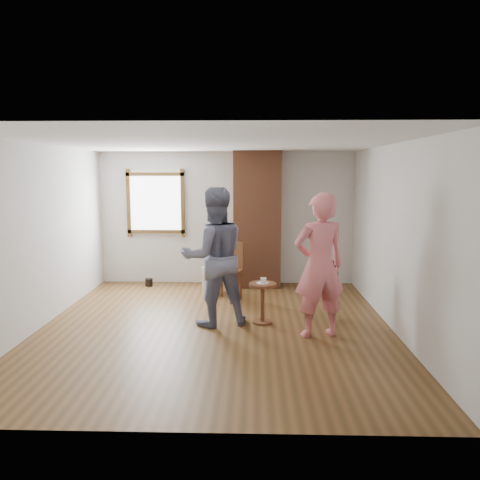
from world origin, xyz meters
The scene contains 12 objects.
ground centered at (0.00, 0.00, 0.00)m, with size 5.50×5.50×0.00m, color brown.
room_shell centered at (-0.06, 0.61, 1.81)m, with size 5.04×5.52×2.62m.
brick_chimney centered at (0.60, 2.50, 1.30)m, with size 0.90×0.50×2.60m, color #995436.
stoneware_crock centered at (-0.22, 1.93, 0.24)m, with size 0.38×0.38×0.49m, color tan.
dark_pot centered at (-1.51, 2.40, 0.07)m, with size 0.15×0.15×0.15m, color black.
dining_chair_left centered at (0.10, 1.51, 0.56)m, with size 0.61×0.61×1.00m.
dining_chair_right centered at (1.57, 0.33, 0.51)m, with size 0.49×0.49×0.91m.
side_table centered at (0.67, 0.21, 0.40)m, with size 0.40×0.40×0.60m.
cake_plate centered at (0.67, 0.21, 0.60)m, with size 0.18×0.18×0.01m, color white.
cake_slice centered at (0.68, 0.21, 0.64)m, with size 0.08×0.07×0.06m, color white.
man centered at (-0.03, 0.14, 1.00)m, with size 0.97×0.76×2.00m, color #151A3A.
person_pink centered at (1.41, -0.31, 0.97)m, with size 0.71×0.47×1.94m, color #EE777E.
Camera 1 is at (0.54, -6.45, 2.21)m, focal length 35.00 mm.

